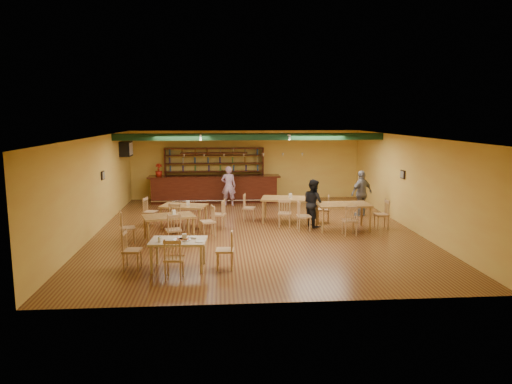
{
  "coord_description": "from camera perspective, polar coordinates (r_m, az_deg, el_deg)",
  "views": [
    {
      "loc": [
        -1.11,
        -14.84,
        3.65
      ],
      "look_at": [
        0.06,
        0.6,
        1.15
      ],
      "focal_mm": 33.37,
      "sensor_mm": 36.0,
      "label": 1
    }
  ],
  "objects": [
    {
      "name": "parmesan_shaker",
      "position": [
        11.45,
        -11.51,
        -5.62
      ],
      "size": [
        0.08,
        0.08,
        0.11
      ],
      "primitive_type": "cylinder",
      "rotation": [
        0.0,
        0.0,
        -0.07
      ],
      "color": "#EAE5C6",
      "rests_on": "near_table"
    },
    {
      "name": "picture_right",
      "position": [
        16.62,
        17.19,
        2.02
      ],
      "size": [
        0.04,
        0.34,
        0.28
      ],
      "primitive_type": "cube",
      "color": "black",
      "rests_on": "wall_right"
    },
    {
      "name": "dining_table_d",
      "position": [
        15.65,
        10.38,
        -2.9
      ],
      "size": [
        1.7,
        1.04,
        0.84
      ],
      "primitive_type": "cube",
      "rotation": [
        0.0,
        0.0,
        0.02
      ],
      "color": "olive",
      "rests_on": "ground"
    },
    {
      "name": "patron_right_a",
      "position": [
        15.81,
        6.9,
        -1.32
      ],
      "size": [
        0.84,
        0.94,
        1.58
      ],
      "primitive_type": "imported",
      "rotation": [
        0.0,
        0.0,
        1.96
      ],
      "color": "black",
      "rests_on": "ground"
    },
    {
      "name": "floor",
      "position": [
        15.32,
        -0.05,
        -4.61
      ],
      "size": [
        12.0,
        12.0,
        0.0
      ],
      "primitive_type": "plane",
      "color": "#552B18",
      "rests_on": "ground"
    },
    {
      "name": "patron_right_b",
      "position": [
        17.79,
        12.54,
        -0.15
      ],
      "size": [
        1.06,
        0.83,
        1.67
      ],
      "primitive_type": "imported",
      "rotation": [
        0.0,
        0.0,
        3.64
      ],
      "color": "slate",
      "rests_on": "ground"
    },
    {
      "name": "picture_left",
      "position": [
        16.42,
        -17.89,
        1.91
      ],
      "size": [
        0.04,
        0.34,
        0.28
      ],
      "primitive_type": "cube",
      "color": "black",
      "rests_on": "wall_left"
    },
    {
      "name": "dining_table_c",
      "position": [
        14.35,
        -10.39,
        -4.2
      ],
      "size": [
        1.66,
        1.25,
        0.73
      ],
      "primitive_type": "cube",
      "rotation": [
        0.0,
        0.0,
        0.28
      ],
      "color": "olive",
      "rests_on": "ground"
    },
    {
      "name": "back_bar_hutch",
      "position": [
        20.78,
        -5.0,
        2.2
      ],
      "size": [
        4.28,
        0.4,
        2.28
      ],
      "primitive_type": "cube",
      "color": "#36110A",
      "rests_on": "ground"
    },
    {
      "name": "track_rail_left",
      "position": [
        18.27,
        -6.53,
        6.88
      ],
      "size": [
        0.05,
        2.5,
        0.05
      ],
      "primitive_type": "cube",
      "color": "silver",
      "rests_on": "ceiling"
    },
    {
      "name": "poinsettia",
      "position": [
        20.28,
        -11.59,
        2.6
      ],
      "size": [
        0.38,
        0.38,
        0.53
      ],
      "primitive_type": "imported",
      "rotation": [
        0.0,
        0.0,
        0.35
      ],
      "color": "#AA1D0F",
      "rests_on": "bar_counter"
    },
    {
      "name": "ceiling_beam",
      "position": [
        17.69,
        -0.72,
        6.64
      ],
      "size": [
        10.0,
        0.3,
        0.25
      ],
      "primitive_type": "cube",
      "color": "black",
      "rests_on": "ceiling"
    },
    {
      "name": "napkin_stack",
      "position": [
        11.71,
        -7.61,
        -5.38
      ],
      "size": [
        0.23,
        0.19,
        0.03
      ],
      "primitive_type": "cube",
      "rotation": [
        0.0,
        0.0,
        -0.21
      ],
      "color": "white",
      "rests_on": "near_table"
    },
    {
      "name": "side_plate",
      "position": [
        11.33,
        -6.76,
        -5.9
      ],
      "size": [
        0.23,
        0.23,
        0.01
      ],
      "primitive_type": "cylinder",
      "rotation": [
        0.0,
        0.0,
        -0.07
      ],
      "color": "white",
      "rests_on": "near_table"
    },
    {
      "name": "dining_table_a",
      "position": [
        15.92,
        -8.63,
        -2.85
      ],
      "size": [
        1.63,
        1.21,
        0.73
      ],
      "primitive_type": "cube",
      "rotation": [
        0.0,
        0.0,
        -0.26
      ],
      "color": "olive",
      "rests_on": "ground"
    },
    {
      "name": "patron_bar",
      "position": [
        19.38,
        -3.31,
        0.74
      ],
      "size": [
        0.62,
        0.44,
        1.63
      ],
      "primitive_type": "imported",
      "rotation": [
        0.0,
        0.0,
        3.06
      ],
      "color": "#9450AF",
      "rests_on": "ground"
    },
    {
      "name": "bar_counter",
      "position": [
        20.23,
        -5.0,
        0.36
      ],
      "size": [
        5.53,
        0.85,
        1.13
      ],
      "primitive_type": "cube",
      "color": "#36110A",
      "rests_on": "ground"
    },
    {
      "name": "track_rail_right",
      "position": [
        18.43,
        3.54,
        6.94
      ],
      "size": [
        0.05,
        2.5,
        0.05
      ],
      "primitive_type": "cube",
      "color": "silver",
      "rests_on": "ceiling"
    },
    {
      "name": "pizza_tray",
      "position": [
        11.54,
        -8.84,
        -5.66
      ],
      "size": [
        0.44,
        0.44,
        0.01
      ],
      "primitive_type": "cylinder",
      "rotation": [
        0.0,
        0.0,
        0.1
      ],
      "color": "silver",
      "rests_on": "near_table"
    },
    {
      "name": "pizza_server",
      "position": [
        11.58,
        -8.12,
        -5.55
      ],
      "size": [
        0.33,
        0.13,
        0.0
      ],
      "primitive_type": "cube",
      "rotation": [
        0.0,
        0.0,
        -0.12
      ],
      "color": "silver",
      "rests_on": "pizza_tray"
    },
    {
      "name": "ac_unit",
      "position": [
        19.44,
        -15.31,
        5.01
      ],
      "size": [
        0.34,
        0.7,
        0.48
      ],
      "primitive_type": "cube",
      "color": "silver",
      "rests_on": "wall_left"
    },
    {
      "name": "near_table",
      "position": [
        11.65,
        -9.27,
        -7.38
      ],
      "size": [
        1.38,
        0.94,
        0.71
      ],
      "primitive_type": "cube",
      "rotation": [
        0.0,
        0.0,
        -0.07
      ],
      "color": "tan",
      "rests_on": "ground"
    },
    {
      "name": "dining_table_b",
      "position": [
        16.52,
        3.61,
        -2.13
      ],
      "size": [
        1.84,
        1.31,
        0.84
      ],
      "primitive_type": "cube",
      "rotation": [
        0.0,
        0.0,
        -0.19
      ],
      "color": "olive",
      "rests_on": "ground"
    }
  ]
}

